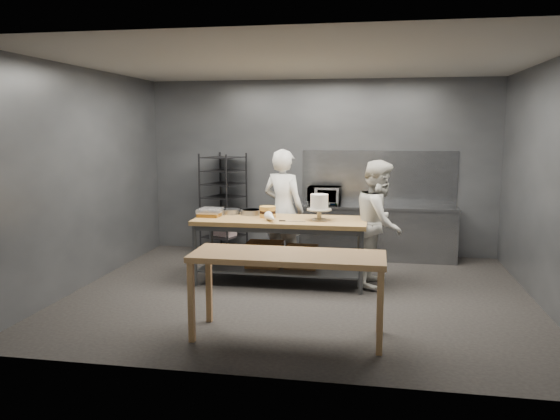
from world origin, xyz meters
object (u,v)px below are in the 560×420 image
object	(u,v)px
work_table	(280,242)
microwave	(324,195)
near_counter	(288,262)
frosted_cake_stand	(319,204)
chef_behind	(283,210)
chef_right	(379,223)
layer_cake	(268,212)
speed_rack	(224,205)

from	to	relation	value
work_table	microwave	bearing A→B (deg)	74.50
near_counter	frosted_cake_stand	xyz separation A→B (m)	(0.12, 1.97, 0.33)
chef_behind	chef_right	bearing A→B (deg)	179.84
chef_behind	layer_cake	bearing A→B (deg)	102.01
chef_right	frosted_cake_stand	xyz separation A→B (m)	(-0.82, -0.19, 0.27)
speed_rack	frosted_cake_stand	world-z (taller)	speed_rack
work_table	speed_rack	distance (m)	2.06
chef_right	near_counter	bearing A→B (deg)	167.21
speed_rack	chef_right	distance (m)	3.03
frosted_cake_stand	layer_cake	world-z (taller)	frosted_cake_stand
work_table	frosted_cake_stand	bearing A→B (deg)	-6.98
frosted_cake_stand	chef_behind	bearing A→B (deg)	129.28
work_table	chef_right	world-z (taller)	chef_right
layer_cake	microwave	bearing A→B (deg)	68.00
layer_cake	chef_behind	bearing A→B (deg)	80.12
work_table	near_counter	bearing A→B (deg)	-77.92
speed_rack	chef_behind	size ratio (longest dim) A/B	0.94
speed_rack	microwave	bearing A→B (deg)	2.63
work_table	chef_behind	distance (m)	0.80
work_table	near_counter	distance (m)	2.10
chef_right	frosted_cake_stand	size ratio (longest dim) A/B	4.83
chef_right	speed_rack	bearing A→B (deg)	71.72
chef_behind	layer_cake	distance (m)	0.67
chef_behind	near_counter	bearing A→B (deg)	122.49
work_table	layer_cake	world-z (taller)	layer_cake
speed_rack	frosted_cake_stand	size ratio (longest dim) A/B	4.84
chef_right	microwave	world-z (taller)	chef_right
chef_behind	layer_cake	xyz separation A→B (m)	(-0.11, -0.66, 0.07)
frosted_cake_stand	speed_rack	bearing A→B (deg)	137.99
speed_rack	chef_behind	world-z (taller)	chef_behind
chef_behind	microwave	bearing A→B (deg)	-97.44
near_counter	frosted_cake_stand	world-z (taller)	frosted_cake_stand
frosted_cake_stand	work_table	bearing A→B (deg)	173.02
frosted_cake_stand	layer_cake	bearing A→B (deg)	171.24
near_counter	layer_cake	world-z (taller)	layer_cake
speed_rack	chef_right	size ratio (longest dim) A/B	1.00
work_table	microwave	world-z (taller)	microwave
work_table	chef_behind	size ratio (longest dim) A/B	1.29
near_counter	chef_right	size ratio (longest dim) A/B	1.14
speed_rack	chef_behind	bearing A→B (deg)	-36.17
chef_right	microwave	distance (m)	1.80
speed_rack	near_counter	bearing A→B (deg)	-64.66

